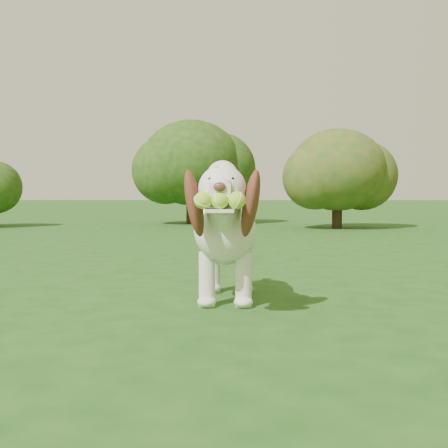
{
  "coord_description": "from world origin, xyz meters",
  "views": [
    {
      "loc": [
        0.12,
        -2.36,
        0.57
      ],
      "look_at": [
        0.03,
        0.3,
        0.42
      ],
      "focal_mm": 45.0,
      "sensor_mm": 36.0,
      "label": 1
    }
  ],
  "objects": [
    {
      "name": "ground",
      "position": [
        0.0,
        0.0,
        0.0
      ],
      "size": [
        80.0,
        80.0,
        0.0
      ],
      "primitive_type": "plane",
      "color": "#1B4814",
      "rests_on": "ground"
    },
    {
      "name": "dog",
      "position": [
        0.03,
        0.52,
        0.38
      ],
      "size": [
        0.38,
        1.09,
        0.71
      ],
      "rotation": [
        0.0,
        0.0,
        -0.02
      ],
      "color": "white",
      "rests_on": "ground"
    },
    {
      "name": "shrub_c",
      "position": [
        1.6,
        6.52,
        0.92
      ],
      "size": [
        1.51,
        1.51,
        1.57
      ],
      "color": "#382314",
      "rests_on": "ground"
    },
    {
      "name": "shrub_b",
      "position": [
        -0.81,
        7.75,
        1.1
      ],
      "size": [
        1.81,
        1.81,
        1.87
      ],
      "color": "#382314",
      "rests_on": "ground"
    }
  ]
}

